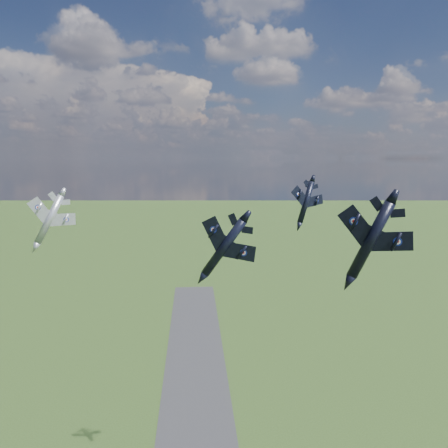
{
  "coord_description": "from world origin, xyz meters",
  "views": [
    {
      "loc": [
        -0.41,
        -66.28,
        95.14
      ],
      "look_at": [
        5.39,
        14.32,
        83.0
      ],
      "focal_mm": 35.0,
      "sensor_mm": 36.0,
      "label": 1
    }
  ],
  "objects_px": {
    "jet_right_navy": "(371,240)",
    "jet_lead_navy": "(224,247)",
    "jet_left_silver": "(49,219)",
    "jet_high_navy": "(306,202)"
  },
  "relations": [
    {
      "from": "jet_lead_navy",
      "to": "jet_left_silver",
      "type": "height_order",
      "value": "jet_left_silver"
    },
    {
      "from": "jet_high_navy",
      "to": "jet_left_silver",
      "type": "xyz_separation_m",
      "value": [
        -57.04,
        -3.43,
        -2.92
      ]
    },
    {
      "from": "jet_left_silver",
      "to": "jet_right_navy",
      "type": "bearing_deg",
      "value": -57.66
    },
    {
      "from": "jet_lead_navy",
      "to": "jet_high_navy",
      "type": "distance_m",
      "value": 32.34
    },
    {
      "from": "jet_right_navy",
      "to": "jet_lead_navy",
      "type": "bearing_deg",
      "value": 150.21
    },
    {
      "from": "jet_lead_navy",
      "to": "jet_right_navy",
      "type": "xyz_separation_m",
      "value": [
        17.18,
        -21.67,
        5.14
      ]
    },
    {
      "from": "jet_right_navy",
      "to": "jet_left_silver",
      "type": "relative_size",
      "value": 0.94
    },
    {
      "from": "jet_high_navy",
      "to": "jet_left_silver",
      "type": "bearing_deg",
      "value": 162.61
    },
    {
      "from": "jet_high_navy",
      "to": "jet_right_navy",
      "type": "bearing_deg",
      "value": -115.31
    },
    {
      "from": "jet_high_navy",
      "to": "jet_lead_navy",
      "type": "bearing_deg",
      "value": -151.5
    }
  ]
}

